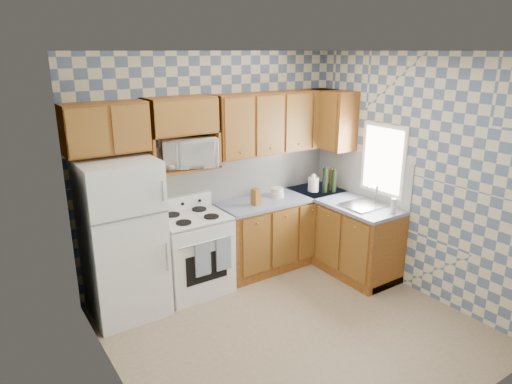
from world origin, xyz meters
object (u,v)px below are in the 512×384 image
Objects in this scene: microwave at (189,152)px; electric_kettle at (313,184)px; refrigerator at (123,239)px; stove_body at (193,254)px.

electric_kettle is (1.68, -0.21, -0.60)m from microwave.
refrigerator reaches higher than stove_body.
microwave reaches higher than electric_kettle.
electric_kettle is (1.77, -0.03, 0.56)m from stove_body.
electric_kettle is at bearing -0.93° from stove_body.
microwave is (0.08, 0.19, 1.17)m from stove_body.
microwave is at bearing 65.78° from stove_body.
refrigerator is 2.79× the size of microwave.
microwave is 1.80m from electric_kettle.
microwave is 3.25× the size of electric_kettle.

